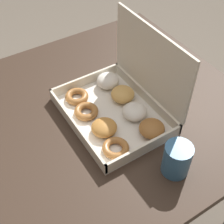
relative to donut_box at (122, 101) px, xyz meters
name	(u,v)px	position (x,y,z in m)	size (l,w,h in m)	color
ground_plane	(106,207)	(-0.05, -0.04, -0.77)	(8.00, 8.00, 0.00)	#6B6054
dining_table	(103,128)	(-0.05, -0.04, -0.15)	(0.92, 0.97, 0.72)	#38281E
donut_box	(122,101)	(0.00, 0.00, 0.00)	(0.37, 0.29, 0.28)	silver
coffee_mug	(177,159)	(0.27, 0.00, 0.00)	(0.08, 0.08, 0.10)	teal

